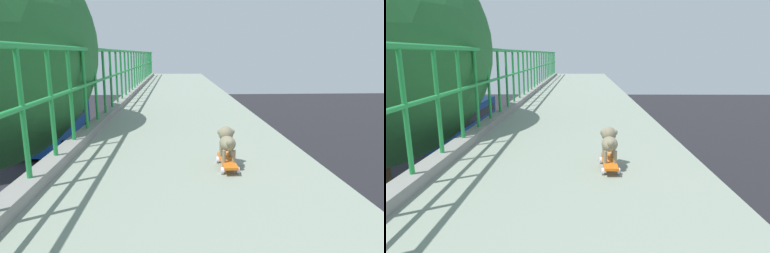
% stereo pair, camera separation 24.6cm
% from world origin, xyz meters
% --- Properties ---
extents(car_black_seventh, '(1.93, 4.02, 1.42)m').
position_xyz_m(car_black_seventh, '(-5.21, 15.26, 0.66)').
color(car_black_seventh, black).
rests_on(car_black_seventh, ground).
extents(city_bus, '(2.55, 10.89, 3.15)m').
position_xyz_m(city_bus, '(-8.72, 27.22, 1.79)').
color(city_bus, navy).
rests_on(city_bus, ground).
extents(toy_skateboard, '(0.18, 0.52, 0.09)m').
position_xyz_m(toy_skateboard, '(1.51, 3.00, 6.24)').
color(toy_skateboard, orange).
rests_on(toy_skateboard, overpass_deck).
extents(small_dog, '(0.18, 0.39, 0.32)m').
position_xyz_m(small_dog, '(1.51, 3.05, 6.46)').
color(small_dog, gray).
rests_on(small_dog, toy_skateboard).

